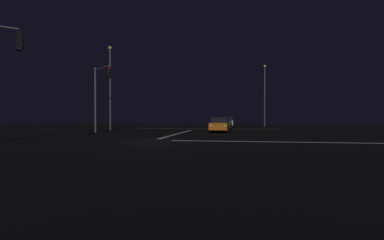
{
  "coord_description": "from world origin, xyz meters",
  "views": [
    {
      "loc": [
        6.26,
        -21.25,
        1.73
      ],
      "look_at": [
        0.73,
        12.0,
        1.27
      ],
      "focal_mm": 29.32,
      "sensor_mm": 36.0,
      "label": 1
    }
  ],
  "objects_px": {
    "sedan_green": "(224,123)",
    "streetlamp_left_near": "(110,82)",
    "sedan_white": "(227,122)",
    "traffic_signal_nw": "(100,87)",
    "streetlamp_right_far": "(265,91)",
    "sedan_orange": "(220,125)"
  },
  "relations": [
    {
      "from": "sedan_orange",
      "to": "streetlamp_right_far",
      "type": "height_order",
      "value": "streetlamp_right_far"
    },
    {
      "from": "streetlamp_right_far",
      "to": "streetlamp_left_near",
      "type": "bearing_deg",
      "value": -139.89
    },
    {
      "from": "traffic_signal_nw",
      "to": "sedan_orange",
      "type": "bearing_deg",
      "value": 16.15
    },
    {
      "from": "sedan_green",
      "to": "streetlamp_left_near",
      "type": "relative_size",
      "value": 0.43
    },
    {
      "from": "sedan_green",
      "to": "sedan_white",
      "type": "distance_m",
      "value": 6.76
    },
    {
      "from": "sedan_orange",
      "to": "streetlamp_left_near",
      "type": "distance_m",
      "value": 14.45
    },
    {
      "from": "sedan_orange",
      "to": "streetlamp_right_far",
      "type": "relative_size",
      "value": 0.44
    },
    {
      "from": "sedan_orange",
      "to": "traffic_signal_nw",
      "type": "distance_m",
      "value": 12.53
    },
    {
      "from": "streetlamp_left_near",
      "to": "sedan_orange",
      "type": "bearing_deg",
      "value": -12.57
    },
    {
      "from": "sedan_white",
      "to": "streetlamp_right_far",
      "type": "distance_m",
      "value": 9.33
    },
    {
      "from": "sedan_orange",
      "to": "sedan_green",
      "type": "xyz_separation_m",
      "value": [
        0.02,
        6.57,
        0.0
      ]
    },
    {
      "from": "traffic_signal_nw",
      "to": "sedan_green",
      "type": "bearing_deg",
      "value": 40.73
    },
    {
      "from": "sedan_white",
      "to": "traffic_signal_nw",
      "type": "relative_size",
      "value": 0.65
    },
    {
      "from": "streetlamp_left_near",
      "to": "streetlamp_right_far",
      "type": "relative_size",
      "value": 1.02
    },
    {
      "from": "traffic_signal_nw",
      "to": "streetlamp_left_near",
      "type": "xyz_separation_m",
      "value": [
        -1.78,
        6.28,
        1.15
      ]
    },
    {
      "from": "traffic_signal_nw",
      "to": "streetlamp_left_near",
      "type": "height_order",
      "value": "streetlamp_left_near"
    },
    {
      "from": "sedan_white",
      "to": "traffic_signal_nw",
      "type": "distance_m",
      "value": 20.62
    },
    {
      "from": "sedan_green",
      "to": "streetlamp_left_near",
      "type": "height_order",
      "value": "streetlamp_left_near"
    },
    {
      "from": "sedan_orange",
      "to": "sedan_white",
      "type": "xyz_separation_m",
      "value": [
        0.08,
        13.33,
        0.0
      ]
    },
    {
      "from": "streetlamp_right_far",
      "to": "sedan_white",
      "type": "bearing_deg",
      "value": -135.16
    },
    {
      "from": "sedan_green",
      "to": "streetlamp_right_far",
      "type": "relative_size",
      "value": 0.44
    },
    {
      "from": "traffic_signal_nw",
      "to": "streetlamp_right_far",
      "type": "bearing_deg",
      "value": 52.31
    }
  ]
}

